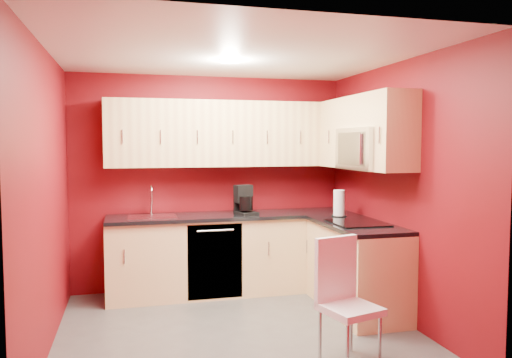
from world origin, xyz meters
name	(u,v)px	position (x,y,z in m)	size (l,w,h in m)	color
floor	(238,331)	(0.00, 0.00, 0.00)	(3.20, 3.20, 0.00)	#4F4C4A
ceiling	(237,54)	(0.00, 0.00, 2.50)	(3.20, 3.20, 0.00)	white
wall_back	(210,183)	(0.00, 1.50, 1.25)	(3.20, 3.20, 0.00)	maroon
wall_front	(290,219)	(0.00, -1.50, 1.25)	(3.20, 3.20, 0.00)	maroon
wall_left	(47,200)	(-1.60, 0.00, 1.25)	(3.00, 3.00, 0.00)	maroon
wall_right	(397,191)	(1.60, 0.00, 1.25)	(3.00, 3.00, 0.00)	maroon
base_cabinets_back	(232,255)	(0.20, 1.20, 0.43)	(2.80, 0.60, 0.87)	#EFC688
base_cabinets_right	(356,268)	(1.30, 0.25, 0.43)	(0.60, 1.30, 0.87)	#EFC688
countertop_back	(232,216)	(0.20, 1.19, 0.89)	(2.80, 0.63, 0.04)	black
countertop_right	(356,225)	(1.29, 0.23, 0.89)	(0.63, 1.27, 0.04)	black
upper_cabinets_back	(230,134)	(0.20, 1.32, 1.83)	(2.80, 0.35, 0.75)	#EACC84
upper_cabinets_right	(361,127)	(1.42, 0.44, 1.89)	(0.35, 1.55, 0.75)	#EACC84
microwave	(369,149)	(1.39, 0.20, 1.66)	(0.42, 0.76, 0.42)	silver
cooktop	(357,223)	(1.28, 0.20, 0.92)	(0.50, 0.55, 0.01)	black
sink	(152,213)	(-0.70, 1.20, 0.94)	(0.52, 0.42, 0.35)	silver
dishwasher_front	(215,262)	(-0.05, 0.91, 0.43)	(0.60, 0.02, 0.82)	black
downlight	(230,61)	(0.00, 0.30, 2.48)	(0.20, 0.20, 0.01)	white
coffee_maker	(246,200)	(0.34, 1.09, 1.08)	(0.20, 0.27, 0.33)	black
napkin_holder	(243,206)	(0.33, 1.23, 0.99)	(0.15, 0.15, 0.16)	black
paper_towel	(339,203)	(1.30, 0.70, 1.06)	(0.17, 0.17, 0.29)	silver
dining_chair	(350,302)	(0.70, -0.88, 0.49)	(0.39, 0.41, 0.97)	white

